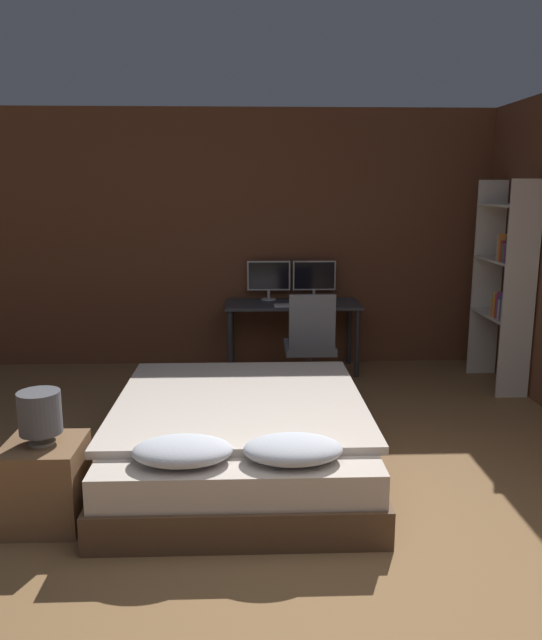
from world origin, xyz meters
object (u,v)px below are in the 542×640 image
at_px(monitor_left, 269,278).
at_px(monitor_right, 314,277).
at_px(desk, 293,312).
at_px(bookshelf, 506,278).
at_px(nightstand, 46,483).
at_px(bed, 240,436).
at_px(bedside_lamp, 40,413).
at_px(office_chair, 310,353).
at_px(computer_mouse, 323,304).
at_px(keyboard, 294,305).

relative_size(monitor_left, monitor_right, 1.00).
bearing_deg(desk, bookshelf, -17.82).
bearing_deg(nightstand, bed, 31.03).
relative_size(bed, nightstand, 4.35).
bearing_deg(monitor_right, nightstand, -120.13).
distance_m(bedside_lamp, office_chair, 2.89).
height_order(monitor_left, computer_mouse, monitor_left).
distance_m(nightstand, bookshelf, 4.37).
bearing_deg(bookshelf, bed, -145.28).
distance_m(nightstand, bedside_lamp, 0.42).
distance_m(nightstand, computer_mouse, 3.43).
bearing_deg(desk, monitor_right, 39.06).
bearing_deg(nightstand, monitor_left, 66.75).
height_order(nightstand, keyboard, keyboard).
height_order(bed, office_chair, office_chair).
bearing_deg(monitor_right, bed, -106.63).
height_order(bedside_lamp, office_chair, office_chair).
relative_size(bed, bookshelf, 1.07).
height_order(monitor_left, bookshelf, bookshelf).
relative_size(bedside_lamp, keyboard, 0.76).
height_order(monitor_right, office_chair, monitor_right).
bearing_deg(bed, monitor_left, 83.80).
xyz_separation_m(bed, bookshelf, (2.47, 1.71, 0.83)).
height_order(bed, monitor_left, monitor_left).
distance_m(monitor_left, computer_mouse, 0.69).
height_order(monitor_left, office_chair, monitor_left).
distance_m(monitor_right, bookshelf, 1.90).
xyz_separation_m(nightstand, monitor_left, (1.37, 3.20, 0.72)).
bearing_deg(monitor_left, computer_mouse, -36.20).
xyz_separation_m(monitor_left, monitor_right, (0.48, 0.00, 0.00)).
xyz_separation_m(nightstand, computer_mouse, (1.90, 2.81, 0.50)).
height_order(bed, bookshelf, bookshelf).
xyz_separation_m(bedside_lamp, keyboard, (1.62, 2.81, 0.07)).
height_order(office_chair, bookshelf, bookshelf).
height_order(bedside_lamp, keyboard, bedside_lamp).
relative_size(keyboard, office_chair, 0.42).
bearing_deg(keyboard, computer_mouse, 0.00).
height_order(nightstand, office_chair, office_chair).
height_order(desk, monitor_right, monitor_right).
bearing_deg(nightstand, bedside_lamp, -90.00).
height_order(bedside_lamp, monitor_right, monitor_right).
relative_size(nightstand, office_chair, 0.50).
bearing_deg(bedside_lamp, bed, 31.03).
bearing_deg(bed, bedside_lamp, -148.97).
distance_m(bed, monitor_right, 2.75).
xyz_separation_m(bed, nightstand, (-1.10, -0.66, 0.01)).
bearing_deg(bookshelf, computer_mouse, 165.33).
relative_size(monitor_left, computer_mouse, 6.47).
bearing_deg(monitor_left, office_chair, -68.42).
bearing_deg(keyboard, office_chair, -77.28).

